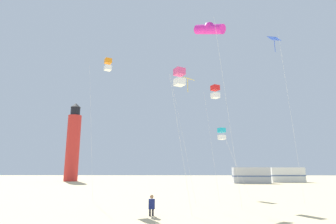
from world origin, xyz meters
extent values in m
cube|color=navy|center=(-0.32, 7.70, 0.68)|extent=(0.36, 0.26, 0.52)
sphere|color=#9E704C|center=(-0.32, 7.70, 1.06)|extent=(0.20, 0.20, 0.20)
cylinder|color=#2D2D38|center=(-0.26, 7.89, 0.44)|extent=(0.17, 0.37, 0.13)
cylinder|color=#2D2D38|center=(-0.28, 8.05, 0.21)|extent=(0.11, 0.11, 0.42)
cylinder|color=#2D2D38|center=(-0.42, 7.87, 0.44)|extent=(0.17, 0.37, 0.13)
cylinder|color=#2D2D38|center=(-0.44, 8.03, 0.21)|extent=(0.11, 0.11, 0.42)
cylinder|color=silver|center=(6.56, 17.59, 2.97)|extent=(2.66, 1.92, 5.94)
cube|color=#1EB2D1|center=(5.61, 18.91, 6.29)|extent=(0.82, 0.82, 0.44)
cube|color=white|center=(5.61, 18.91, 5.59)|extent=(0.82, 0.82, 0.44)
cylinder|color=silver|center=(-6.35, 15.48, 6.12)|extent=(1.64, 2.04, 12.24)
cube|color=orange|center=(-5.34, 16.29, 12.59)|extent=(0.82, 0.82, 0.44)
cube|color=white|center=(-5.34, 16.29, 11.89)|extent=(0.82, 0.82, 0.44)
cylinder|color=silver|center=(1.58, 13.30, 5.04)|extent=(1.82, 1.02, 10.09)
cube|color=yellow|center=(2.08, 14.20, 10.09)|extent=(1.22, 1.22, 0.40)
cylinder|color=yellow|center=(2.08, 14.20, 9.44)|extent=(0.04, 0.04, 1.10)
cylinder|color=silver|center=(4.42, 9.57, 6.26)|extent=(1.63, 1.80, 12.52)
cylinder|color=#D826A5|center=(3.52, 10.38, 12.52)|extent=(2.32, 2.19, 1.48)
sphere|color=#D826A5|center=(3.52, 10.38, 12.67)|extent=(0.76, 0.76, 0.76)
cylinder|color=silver|center=(4.00, 14.83, 4.60)|extent=(0.87, 1.13, 9.19)
cube|color=red|center=(4.55, 15.25, 9.54)|extent=(0.82, 0.82, 0.44)
cube|color=white|center=(4.55, 15.25, 8.84)|extent=(0.82, 0.82, 0.44)
cylinder|color=silver|center=(9.74, 12.49, 6.56)|extent=(1.24, 1.03, 13.12)
cube|color=blue|center=(9.23, 13.10, 13.11)|extent=(1.22, 1.22, 0.40)
cylinder|color=blue|center=(9.23, 13.10, 12.46)|extent=(0.04, 0.04, 1.10)
cylinder|color=silver|center=(1.26, 8.33, 4.19)|extent=(1.26, 0.04, 8.38)
cube|color=#E54C8C|center=(1.28, 8.95, 8.73)|extent=(0.82, 0.82, 0.44)
cube|color=white|center=(1.28, 8.95, 8.03)|extent=(0.82, 0.82, 0.44)
cylinder|color=red|center=(-20.84, 49.88, 7.00)|extent=(2.80, 2.80, 14.00)
cylinder|color=black|center=(-20.84, 49.88, 14.90)|extent=(2.00, 2.00, 1.80)
cone|color=black|center=(-20.84, 49.88, 16.30)|extent=(2.20, 2.20, 1.00)
cube|color=#B7BABF|center=(14.69, 42.39, 1.40)|extent=(6.52, 2.66, 2.80)
cube|color=#4C608C|center=(14.69, 42.39, 1.26)|extent=(6.56, 2.70, 0.24)
cube|color=white|center=(22.79, 46.74, 1.40)|extent=(6.41, 2.33, 2.80)
cube|color=#4C608C|center=(22.79, 46.74, 1.26)|extent=(6.45, 2.37, 0.24)
camera|label=1|loc=(0.92, -7.64, 2.56)|focal=28.81mm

